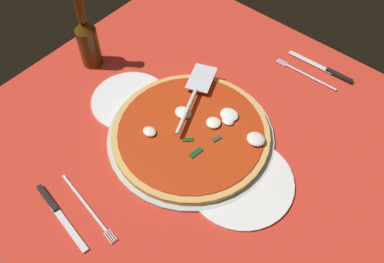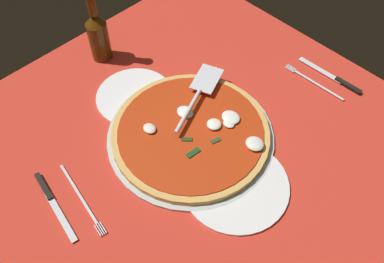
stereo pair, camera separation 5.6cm
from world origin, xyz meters
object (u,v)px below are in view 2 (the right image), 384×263
at_px(dinner_plate_left, 235,185).
at_px(pizza_server, 199,93).
at_px(dinner_plate_right, 135,97).
at_px(place_setting_near, 325,81).
at_px(pizza, 193,132).
at_px(place_setting_far, 66,200).
at_px(beer_bottle, 98,34).

xyz_separation_m(dinner_plate_left, pizza_server, (0.23, -0.11, 0.04)).
xyz_separation_m(dinner_plate_right, pizza_server, (-0.13, -0.10, 0.04)).
xyz_separation_m(pizza_server, place_setting_near, (-0.18, -0.30, -0.04)).
xyz_separation_m(dinner_plate_left, dinner_plate_right, (0.36, -0.01, 0.00)).
height_order(pizza, place_setting_far, pizza).
relative_size(dinner_plate_left, dinner_plate_right, 1.20).
relative_size(dinner_plate_right, place_setting_near, 1.00).
xyz_separation_m(dinner_plate_left, pizza, (0.17, -0.03, 0.02)).
height_order(dinner_plate_right, place_setting_near, place_setting_near).
distance_m(pizza_server, place_setting_near, 0.36).
bearing_deg(dinner_plate_right, pizza, -174.08).
xyz_separation_m(pizza, beer_bottle, (0.38, -0.01, 0.06)).
bearing_deg(dinner_plate_right, pizza_server, -142.59).
bearing_deg(dinner_plate_left, beer_bottle, -4.71).
xyz_separation_m(pizza_server, place_setting_far, (0.01, 0.41, -0.04)).
bearing_deg(beer_bottle, place_setting_near, -143.58).
xyz_separation_m(place_setting_near, place_setting_far, (0.19, 0.71, -0.00)).
relative_size(dinner_plate_left, place_setting_near, 1.19).
bearing_deg(beer_bottle, dinner_plate_right, 169.13).
bearing_deg(pizza, place_setting_near, -107.36).
relative_size(dinner_plate_left, beer_bottle, 1.05).
bearing_deg(place_setting_far, dinner_plate_left, 60.35).
xyz_separation_m(place_setting_far, beer_bottle, (0.31, -0.34, 0.08)).
height_order(pizza_server, place_setting_far, pizza_server).
relative_size(pizza_server, place_setting_near, 1.17).
bearing_deg(place_setting_near, dinner_plate_left, 94.77).
height_order(dinner_plate_left, beer_bottle, beer_bottle).
relative_size(place_setting_near, place_setting_far, 0.90).
xyz_separation_m(dinner_plate_right, place_setting_near, (-0.32, -0.40, -0.00)).
relative_size(pizza, pizza_server, 1.62).
bearing_deg(pizza_server, pizza, -164.82).
bearing_deg(place_setting_near, pizza, 70.91).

